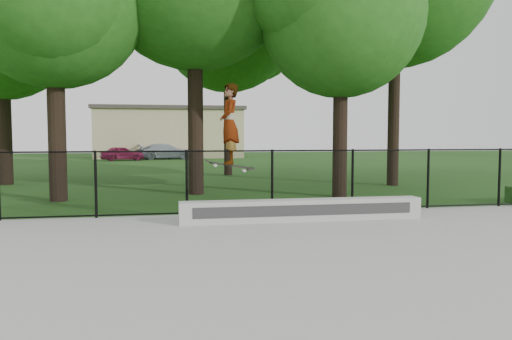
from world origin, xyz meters
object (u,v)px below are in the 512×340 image
Objects in this scene: skater_airborne at (229,125)px; car_c at (166,151)px; grind_ledge at (303,210)px; car_b at (157,153)px; car_a at (122,153)px.

car_c is at bearing 92.23° from skater_airborne.
car_c is (-2.75, 29.77, 0.32)m from grind_ledge.
car_b is 0.69m from car_c.
car_b is 29.86m from skater_airborne.
car_c reaches higher than car_a.
car_c is at bearing -74.48° from car_a.
grind_ledge is at bearing -178.37° from car_c.
grind_ledge is 2.40m from skater_airborne.
car_b is (2.53, 1.73, -0.02)m from car_a.
skater_airborne is (4.37, -28.02, 1.56)m from car_a.
grind_ledge is 1.36× the size of car_c.
grind_ledge is 1.86× the size of car_b.
car_c reaches higher than car_b.
car_b is at bearing -68.84° from car_a.
skater_airborne is at bearing 178.59° from car_c.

